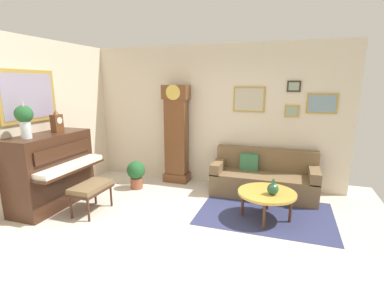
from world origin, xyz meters
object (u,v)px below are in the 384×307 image
(piano_bench, at_px, (91,189))
(coffee_table, at_px, (267,194))
(flower_vase, at_px, (24,118))
(green_jug, at_px, (273,189))
(potted_plant, at_px, (136,173))
(piano, at_px, (52,170))
(grandfather_clock, at_px, (176,137))
(couch, at_px, (264,178))
(mantel_clock, at_px, (57,122))

(piano_bench, bearing_deg, coffee_table, 13.45)
(flower_vase, relative_size, green_jug, 2.42)
(green_jug, distance_m, potted_plant, 2.74)
(piano, xyz_separation_m, coffee_table, (3.51, 0.61, -0.21))
(grandfather_clock, xyz_separation_m, green_jug, (2.05, -1.32, -0.43))
(couch, relative_size, coffee_table, 2.16)
(piano_bench, relative_size, grandfather_clock, 0.34)
(green_jug, height_order, potted_plant, green_jug)
(grandfather_clock, relative_size, mantel_clock, 5.34)
(piano_bench, distance_m, mantel_clock, 1.31)
(couch, height_order, mantel_clock, mantel_clock)
(grandfather_clock, relative_size, coffee_table, 2.31)
(coffee_table, relative_size, flower_vase, 1.52)
(couch, xyz_separation_m, potted_plant, (-2.43, -0.50, 0.01))
(coffee_table, height_order, green_jug, green_jug)
(mantel_clock, bearing_deg, couch, 23.18)
(piano_bench, xyz_separation_m, grandfather_clock, (0.75, 1.88, 0.56))
(mantel_clock, relative_size, potted_plant, 0.68)
(grandfather_clock, distance_m, coffee_table, 2.38)
(grandfather_clock, distance_m, green_jug, 2.47)
(piano_bench, height_order, coffee_table, piano_bench)
(couch, bearing_deg, coffee_table, -82.87)
(couch, relative_size, mantel_clock, 5.00)
(coffee_table, xyz_separation_m, potted_plant, (-2.57, 0.56, -0.09))
(piano, distance_m, couch, 3.78)
(grandfather_clock, relative_size, green_jug, 8.46)
(coffee_table, xyz_separation_m, mantel_clock, (-3.50, -0.38, 1.00))
(couch, xyz_separation_m, coffee_table, (0.13, -1.06, 0.10))
(couch, bearing_deg, piano_bench, -146.37)
(grandfather_clock, height_order, mantel_clock, grandfather_clock)
(piano_bench, bearing_deg, potted_plant, 83.30)
(green_jug, bearing_deg, piano, -171.77)
(flower_vase, bearing_deg, piano_bench, 24.21)
(piano_bench, xyz_separation_m, mantel_clock, (-0.79, 0.27, 1.01))
(piano, distance_m, piano_bench, 0.83)
(coffee_table, bearing_deg, green_jug, -44.78)
(grandfather_clock, height_order, couch, grandfather_clock)
(potted_plant, bearing_deg, piano_bench, -96.70)
(piano_bench, relative_size, green_jug, 2.92)
(mantel_clock, bearing_deg, coffee_table, 6.15)
(flower_vase, height_order, green_jug, flower_vase)
(piano_bench, distance_m, flower_vase, 1.44)
(piano, height_order, flower_vase, flower_vase)
(grandfather_clock, bearing_deg, green_jug, -32.83)
(mantel_clock, height_order, green_jug, mantel_clock)
(grandfather_clock, distance_m, potted_plant, 1.11)
(piano_bench, height_order, grandfather_clock, grandfather_clock)
(mantel_clock, relative_size, flower_vase, 0.66)
(green_jug, bearing_deg, potted_plant, 166.29)
(couch, distance_m, potted_plant, 2.48)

